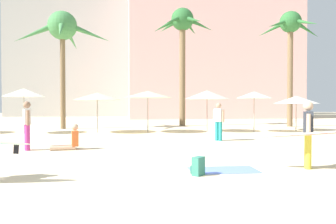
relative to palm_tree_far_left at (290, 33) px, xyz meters
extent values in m
plane|color=beige|center=(-11.00, -16.42, -6.78)|extent=(120.00, 120.00, 0.00)
cube|color=beige|center=(-1.60, 17.57, 2.53)|extent=(19.87, 10.27, 18.63)
cylinder|color=brown|center=(0.01, 0.00, -2.98)|extent=(0.40, 0.40, 7.60)
sphere|color=#2D6B33|center=(0.01, 0.00, 0.82)|extent=(1.55, 1.55, 1.55)
cone|color=#2D6B33|center=(1.29, 0.02, 0.30)|extent=(1.97, 0.37, 1.33)
cone|color=#2D6B33|center=(0.51, 1.23, 0.39)|extent=(1.08, 2.00, 1.17)
cone|color=#2D6B33|center=(-1.16, 0.64, 0.38)|extent=(1.93, 1.27, 1.19)
cone|color=#2D6B33|center=(-1.23, -0.60, 0.49)|extent=(2.01, 1.21, 0.97)
cone|color=#2D6B33|center=(0.48, -1.29, 0.49)|extent=(1.03, 2.06, 0.97)
cylinder|color=brown|center=(-15.99, -0.43, -3.39)|extent=(0.33, 0.33, 6.78)
sphere|color=#428447|center=(-15.99, -0.43, 0.00)|extent=(1.88, 1.88, 1.88)
cone|color=#428447|center=(-14.23, -0.36, -0.47)|extent=(2.73, 0.51, 1.33)
cone|color=#428447|center=(-15.70, 1.28, -0.53)|extent=(0.85, 2.72, 1.45)
cone|color=#428447|center=(-17.65, -0.76, -0.61)|extent=(2.67, 0.93, 1.59)
cone|color=#428447|center=(-15.78, -2.11, -0.61)|extent=(0.73, 2.67, 1.59)
cylinder|color=brown|center=(-7.66, 1.72, -2.79)|extent=(0.45, 0.45, 7.98)
sphere|color=#2D6B33|center=(-7.66, 1.72, 1.20)|extent=(1.68, 1.68, 1.68)
cone|color=#2D6B33|center=(-6.32, 1.54, 0.77)|extent=(2.04, 0.64, 1.20)
cone|color=#2D6B33|center=(-6.84, 2.83, 0.84)|extent=(1.51, 1.87, 1.06)
cone|color=#2D6B33|center=(-8.55, 2.80, 0.91)|extent=(1.60, 1.83, 0.95)
cone|color=#2D6B33|center=(-8.95, 1.58, 0.68)|extent=(1.98, 0.59, 1.36)
cone|color=#2D6B33|center=(-8.49, 0.63, 0.83)|extent=(1.54, 1.84, 1.08)
cone|color=#2D6B33|center=(-7.09, 0.45, 0.88)|extent=(1.17, 2.03, 1.00)
cylinder|color=gray|center=(-13.48, -3.82, -5.65)|extent=(0.06, 0.06, 2.26)
cone|color=beige|center=(-13.48, -3.82, -4.72)|extent=(2.73, 2.73, 0.41)
cylinder|color=gray|center=(-4.45, -4.42, -5.61)|extent=(0.06, 0.06, 2.36)
cone|color=white|center=(-4.45, -4.42, -4.62)|extent=(2.06, 2.06, 0.39)
cylinder|color=gray|center=(-17.45, -3.87, -5.54)|extent=(0.06, 0.06, 2.49)
cone|color=white|center=(-17.45, -3.87, -4.52)|extent=(2.26, 2.26, 0.45)
cylinder|color=gray|center=(-10.62, -3.93, -5.59)|extent=(0.06, 0.06, 2.38)
cone|color=beige|center=(-10.62, -3.93, -4.60)|extent=(2.79, 2.79, 0.39)
cylinder|color=gray|center=(-1.53, -3.82, -5.72)|extent=(0.06, 0.06, 2.12)
cone|color=white|center=(-1.53, -3.82, -4.89)|extent=(2.70, 2.70, 0.46)
cylinder|color=gray|center=(-7.12, -3.85, -5.57)|extent=(0.06, 0.06, 2.43)
cone|color=beige|center=(-7.12, -3.85, -4.61)|extent=(2.65, 2.65, 0.51)
cube|color=#6684E0|center=(-9.50, -15.32, -6.78)|extent=(1.67, 0.96, 0.01)
cube|color=#2F7463|center=(-10.23, -15.82, -6.57)|extent=(0.34, 0.34, 0.42)
cube|color=#265D4F|center=(-10.32, -15.74, -6.66)|extent=(0.19, 0.19, 0.18)
cube|color=black|center=(-14.04, -16.16, -6.09)|extent=(0.11, 0.02, 0.19)
cylinder|color=#D1A889|center=(-14.05, -11.16, -6.70)|extent=(0.86, 0.33, 0.16)
cylinder|color=#D1A889|center=(-14.09, -10.96, -6.70)|extent=(0.86, 0.33, 0.16)
cube|color=orange|center=(-13.66, -10.98, -6.39)|extent=(0.30, 0.44, 0.54)
sphere|color=#D1A889|center=(-13.66, -10.98, -5.98)|extent=(0.28, 0.28, 0.24)
cylinder|color=gold|center=(-7.37, -15.42, -6.34)|extent=(0.21, 0.21, 0.88)
cylinder|color=gold|center=(-7.28, -15.24, -6.34)|extent=(0.21, 0.21, 0.88)
cube|color=#333842|center=(-7.33, -15.33, -5.63)|extent=(0.38, 0.46, 0.54)
sphere|color=#D1A889|center=(-7.33, -15.33, -5.22)|extent=(0.32, 0.32, 0.24)
cylinder|color=#D1A889|center=(-7.44, -15.55, -5.67)|extent=(0.13, 0.13, 0.51)
cylinder|color=#D1A889|center=(-7.21, -15.10, -5.67)|extent=(0.13, 0.13, 0.51)
ellipsoid|color=beige|center=(-7.33, -15.63, -5.88)|extent=(2.61, 1.16, 0.30)
ellipsoid|color=maroon|center=(-7.33, -15.63, -5.88)|extent=(2.62, 1.19, 0.27)
cylinder|color=#B7337F|center=(-15.24, -11.10, -6.33)|extent=(0.21, 0.21, 0.91)
cylinder|color=#B7337F|center=(-15.32, -10.92, -6.33)|extent=(0.21, 0.21, 0.91)
cube|color=white|center=(-15.28, -11.01, -5.60)|extent=(0.36, 0.45, 0.54)
sphere|color=#936B51|center=(-15.28, -11.01, -5.19)|extent=(0.31, 0.31, 0.24)
cylinder|color=#936B51|center=(-15.18, -11.24, -5.64)|extent=(0.13, 0.13, 0.52)
cylinder|color=#936B51|center=(-15.37, -10.78, -5.64)|extent=(0.13, 0.13, 0.52)
cylinder|color=teal|center=(-7.74, -8.88, -6.36)|extent=(0.22, 0.22, 0.84)
cylinder|color=teal|center=(-7.86, -8.72, -6.36)|extent=(0.22, 0.22, 0.84)
cube|color=white|center=(-7.80, -8.80, -5.65)|extent=(0.41, 0.45, 0.57)
sphere|color=tan|center=(-7.80, -8.80, -5.23)|extent=(0.33, 0.33, 0.24)
cylinder|color=tan|center=(-7.65, -9.01, -5.69)|extent=(0.14, 0.14, 0.54)
cylinder|color=tan|center=(-7.94, -8.60, -5.69)|extent=(0.14, 0.14, 0.54)
camera|label=1|loc=(-11.83, -23.21, -5.19)|focal=35.91mm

